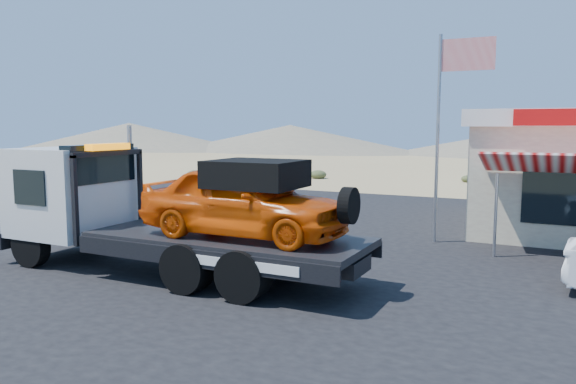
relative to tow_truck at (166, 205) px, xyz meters
The scene contains 6 objects.
ground 2.41m from the tow_truck, 85.07° to the left, with size 120.00×120.00×0.00m, color #A1885C.
asphalt_lot 5.49m from the tow_truck, 65.78° to the left, with size 32.00×24.00×0.02m, color black.
tow_truck is the anchor object (origin of this frame).
flagpole 8.37m from the tow_truck, 51.03° to the left, with size 1.55×0.10×6.00m.
desert_scrub 16.94m from the tow_truck, 143.40° to the left, with size 27.55×30.68×0.62m.
distant_hills 57.74m from the tow_truck, 99.59° to the left, with size 126.00×48.00×4.20m.
Camera 1 is at (8.09, -12.03, 3.45)m, focal length 35.00 mm.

